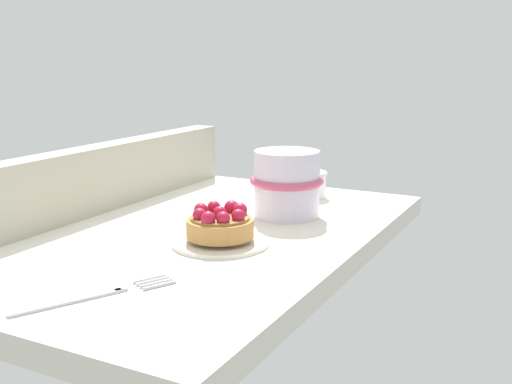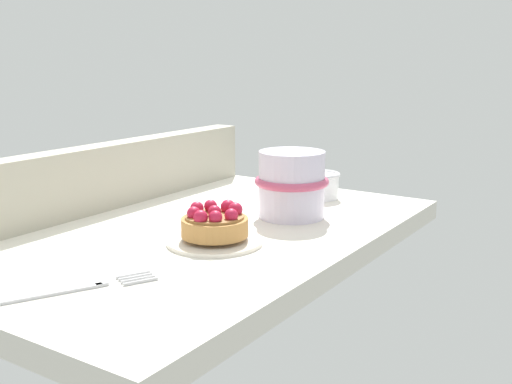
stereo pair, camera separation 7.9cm
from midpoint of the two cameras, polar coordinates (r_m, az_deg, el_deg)
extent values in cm
cube|color=silver|center=(80.20, -8.06, -4.47)|extent=(64.30, 40.89, 2.65)
cube|color=#B2AD99|center=(90.58, -17.75, 0.88)|extent=(63.02, 3.87, 9.19)
cylinder|color=silver|center=(73.78, -6.33, -4.46)|extent=(11.38, 11.38, 0.97)
cylinder|color=silver|center=(73.85, -6.33, -4.64)|extent=(6.26, 6.26, 0.48)
cylinder|color=#B77F42|center=(73.35, -6.36, -3.30)|extent=(7.88, 7.88, 2.13)
cylinder|color=olive|center=(73.03, -6.39, -2.39)|extent=(6.93, 6.93, 0.30)
sphere|color=#B71938|center=(72.87, -6.40, -1.93)|extent=(1.58, 1.58, 1.58)
sphere|color=#B71938|center=(74.96, -5.25, -1.45)|extent=(1.81, 1.81, 1.81)
sphere|color=#B71938|center=(75.07, -6.86, -1.41)|extent=(1.59, 1.59, 1.59)
sphere|color=#B71938|center=(74.24, -8.07, -1.63)|extent=(1.64, 1.64, 1.64)
sphere|color=#B71938|center=(72.32, -8.28, -2.11)|extent=(1.60, 1.60, 1.60)
sphere|color=#B71938|center=(70.70, -7.56, -2.45)|extent=(1.67, 1.67, 1.67)
sphere|color=#B71938|center=(70.63, -6.20, -2.43)|extent=(1.58, 1.58, 1.58)
sphere|color=#B71938|center=(71.44, -4.79, -2.21)|extent=(1.58, 1.58, 1.58)
sphere|color=#B71938|center=(73.65, -4.52, -1.68)|extent=(1.73, 1.73, 1.73)
cylinder|color=silver|center=(85.25, 0.17, 0.74)|extent=(8.97, 8.97, 9.07)
torus|color=#C64C70|center=(85.17, 0.17, 1.02)|extent=(10.10, 10.10, 1.09)
torus|color=silver|center=(89.96, 1.74, 1.36)|extent=(5.90, 0.82, 5.90)
cube|color=#B7B7BC|center=(60.33, -20.49, -9.32)|extent=(9.54, 5.28, 0.60)
cube|color=#B7B7BC|center=(61.70, -15.83, -8.50)|extent=(1.32, 1.04, 0.60)
cube|color=#B7B7BC|center=(61.89, -12.40, -8.24)|extent=(3.23, 1.79, 0.60)
cube|color=#B7B7BC|center=(62.53, -12.67, -8.04)|extent=(3.23, 1.79, 0.60)
cube|color=#B7B7BC|center=(63.17, -12.94, -7.84)|extent=(3.23, 1.79, 0.60)
cube|color=#B7B7BC|center=(63.81, -13.20, -7.64)|extent=(3.23, 1.79, 0.60)
cylinder|color=white|center=(97.44, 2.41, 0.61)|extent=(5.70, 5.70, 3.72)
torus|color=silver|center=(97.07, 2.42, 1.69)|extent=(6.19, 6.19, 0.60)
camera|label=1|loc=(0.04, -92.86, -0.63)|focal=44.01mm
camera|label=2|loc=(0.04, 87.14, 0.63)|focal=44.01mm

